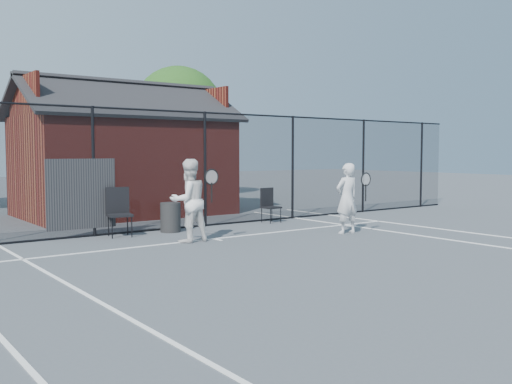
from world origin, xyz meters
TOP-DOWN VIEW (x-y plane):
  - ground at (0.00, 0.00)m, footprint 80.00×80.00m
  - court_lines at (0.00, -1.32)m, footprint 11.02×18.00m
  - fence at (-0.30, 5.00)m, footprint 22.04×3.00m
  - clubhouse at (0.50, 9.00)m, footprint 6.50×4.36m
  - tree_right at (5.50, 14.50)m, footprint 3.97×3.97m
  - player_front at (3.02, 1.84)m, footprint 0.77×0.58m
  - player_back at (-0.66, 2.99)m, footprint 0.99×0.73m
  - chair_left at (-1.55, 4.60)m, footprint 0.63×0.65m
  - chair_right at (2.89, 4.60)m, footprint 0.47×0.49m
  - waste_bin at (-0.24, 4.60)m, footprint 0.50×0.50m

SIDE VIEW (x-z plane):
  - ground at x=0.00m, z-range 0.00..0.00m
  - court_lines at x=0.00m, z-range 0.00..0.01m
  - waste_bin at x=-0.24m, z-range 0.00..0.72m
  - chair_right at x=2.89m, z-range 0.00..0.93m
  - chair_left at x=-1.55m, z-range 0.00..1.11m
  - player_front at x=3.02m, z-range 0.00..1.69m
  - player_back at x=-0.66m, z-range 0.00..1.80m
  - fence at x=-0.30m, z-range -0.05..2.95m
  - clubhouse at x=0.50m, z-range -0.49..3.70m
  - tree_right at x=5.50m, z-range 0.86..6.56m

